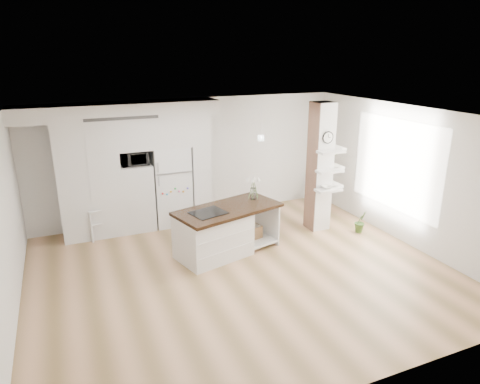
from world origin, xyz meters
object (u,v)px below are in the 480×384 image
(refrigerator, at_px, (171,185))
(kitchen_island, at_px, (219,232))
(floor_plant_a, at_px, (360,222))
(bookshelf, at_px, (102,224))

(refrigerator, bearing_deg, kitchen_island, -78.09)
(refrigerator, xyz_separation_m, floor_plant_a, (3.52, -2.07, -0.64))
(kitchen_island, xyz_separation_m, bookshelf, (-1.93, 1.71, -0.18))
(kitchen_island, distance_m, floor_plant_a, 3.14)
(floor_plant_a, bearing_deg, kitchen_island, 176.72)
(kitchen_island, distance_m, bookshelf, 2.58)
(kitchen_island, bearing_deg, refrigerator, 86.80)
(floor_plant_a, bearing_deg, refrigerator, 149.60)
(kitchen_island, bearing_deg, bookshelf, 123.24)
(kitchen_island, bearing_deg, floor_plant_a, -18.39)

